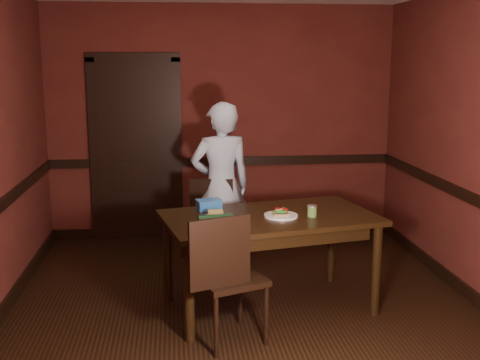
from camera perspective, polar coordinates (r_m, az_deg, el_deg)
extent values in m
cube|color=black|center=(5.19, 0.43, -12.21)|extent=(4.00, 4.50, 0.01)
cube|color=#541F19|center=(7.03, -1.71, 5.43)|extent=(4.00, 0.02, 2.70)
cube|color=#541F19|center=(2.64, 6.24, -4.66)|extent=(4.00, 0.02, 2.70)
cube|color=black|center=(7.08, -1.68, 1.79)|extent=(4.00, 0.03, 0.10)
cube|color=black|center=(5.49, 21.49, -1.80)|extent=(0.03, 4.50, 0.10)
cube|color=black|center=(7.27, -1.64, -4.75)|extent=(4.00, 0.03, 0.12)
cube|color=black|center=(5.33, -21.76, -11.71)|extent=(0.03, 4.50, 0.12)
cube|color=black|center=(5.73, 20.87, -10.01)|extent=(0.03, 4.50, 0.12)
cube|color=black|center=(7.03, -9.83, 2.59)|extent=(0.85, 0.04, 2.05)
cube|color=black|center=(7.09, -13.65, 2.51)|extent=(0.10, 0.06, 2.15)
cube|color=black|center=(7.03, -5.95, 2.70)|extent=(0.10, 0.06, 2.15)
cube|color=black|center=(6.97, -10.12, 11.38)|extent=(1.05, 0.06, 0.10)
cube|color=black|center=(5.10, 2.77, -7.76)|extent=(1.89, 1.31, 0.81)
imported|color=silver|center=(5.99, -1.82, -0.57)|extent=(0.67, 0.50, 1.67)
cylinder|color=white|center=(4.94, 3.89, -3.43)|extent=(0.28, 0.28, 0.01)
cube|color=#A0754D|center=(4.94, 3.90, -3.23)|extent=(0.13, 0.12, 0.02)
ellipsoid|color=#2D8E29|center=(4.93, 3.90, -2.96)|extent=(0.12, 0.11, 0.03)
cylinder|color=red|center=(4.94, 3.57, -2.73)|extent=(0.05, 0.05, 0.01)
cylinder|color=red|center=(4.92, 4.29, -2.78)|extent=(0.05, 0.05, 0.01)
cylinder|color=#7BAA59|center=(4.90, 3.59, -2.86)|extent=(0.03, 0.03, 0.01)
cylinder|color=#7BAA59|center=(4.96, 4.15, -2.69)|extent=(0.03, 0.03, 0.01)
cylinder|color=#7BAA59|center=(4.93, 3.90, -2.78)|extent=(0.03, 0.03, 0.01)
cylinder|color=#587D3A|center=(4.96, 6.84, -2.99)|extent=(0.08, 0.08, 0.08)
cylinder|color=beige|center=(4.95, 6.85, -2.45)|extent=(0.08, 0.08, 0.01)
cylinder|color=white|center=(4.94, -2.34, -3.42)|extent=(0.16, 0.16, 0.01)
cube|color=#D7BC66|center=(4.94, -2.34, -3.13)|extent=(0.12, 0.08, 0.04)
cube|color=blue|center=(5.16, -2.96, -2.42)|extent=(0.22, 0.17, 0.08)
cube|color=blue|center=(5.14, -2.97, -1.94)|extent=(0.24, 0.19, 0.01)
cylinder|color=#164A20|center=(4.71, -2.34, -3.75)|extent=(0.28, 0.12, 0.08)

